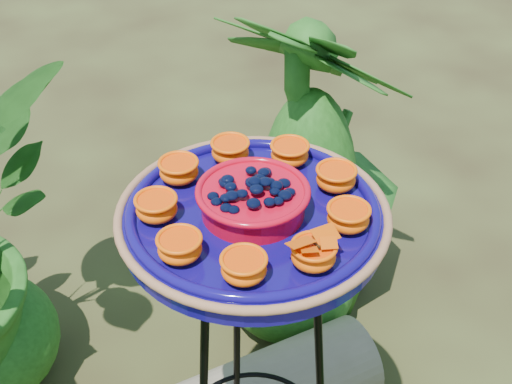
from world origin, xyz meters
TOP-DOWN VIEW (x-y plane):
  - tripod_stand at (0.14, -0.09)m, footprint 0.37×0.37m
  - feeder_dish at (0.14, -0.09)m, footprint 0.52×0.52m
  - shrub_back_right at (0.62, 0.51)m, footprint 0.73×0.73m

SIDE VIEW (x-z plane):
  - shrub_back_right at x=0.62m, z-range 0.00..0.96m
  - tripod_stand at x=0.14m, z-range 0.09..0.96m
  - feeder_dish at x=0.14m, z-range 0.85..0.96m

